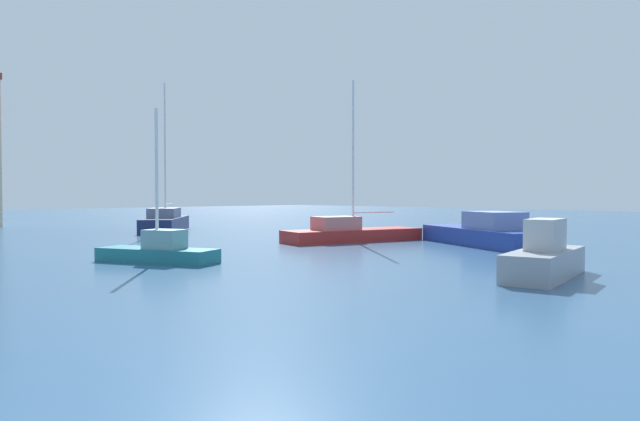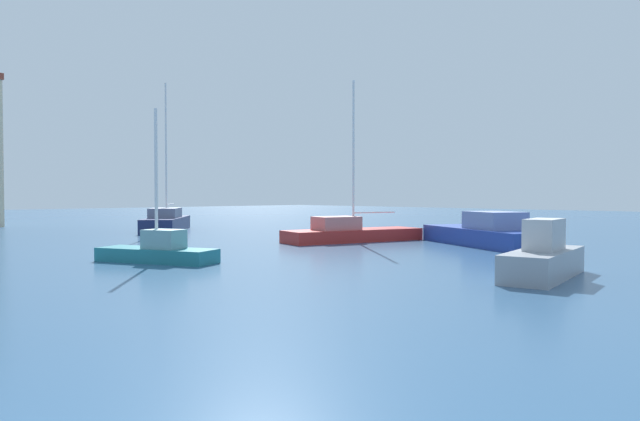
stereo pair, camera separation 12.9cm
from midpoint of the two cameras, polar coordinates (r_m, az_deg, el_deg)
water at (r=28.13m, az=-16.03°, el=-3.66°), size 160.00×160.00×0.00m
sailboat_navy_far_left at (r=41.48m, az=-14.89°, el=-1.07°), size 6.72×7.67×10.29m
motorboat_blue_far_right at (r=29.82m, az=16.30°, el=-2.20°), size 5.84×8.41×1.71m
sailboat_teal_mid_harbor at (r=22.50m, az=-15.56°, el=-3.82°), size 3.25×4.86×5.77m
motorboat_grey_outer_mooring at (r=18.92m, az=21.44°, el=-4.40°), size 4.87×2.31×1.80m
sailboat_red_behind_lamppost at (r=31.27m, az=3.14°, el=-2.18°), size 8.16×4.00×8.71m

